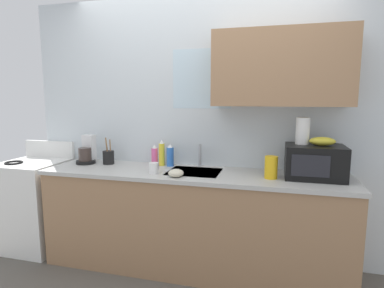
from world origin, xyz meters
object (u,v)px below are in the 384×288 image
at_px(dish_soap_bottle_blue, 170,156).
at_px(cereal_canister, 271,167).
at_px(stove_range, 35,204).
at_px(small_bowl, 176,173).
at_px(microwave, 315,162).
at_px(coffee_maker, 87,153).
at_px(paper_towel_roll, 303,131).
at_px(mug_white, 154,168).
at_px(dish_soap_bottle_yellow, 162,153).
at_px(utensil_crock, 108,157).
at_px(banana_bunch, 322,141).
at_px(dish_soap_bottle_pink, 155,156).

height_order(dish_soap_bottle_blue, cereal_canister, dish_soap_bottle_blue).
xyz_separation_m(stove_range, cereal_canister, (2.37, -0.05, 0.53)).
distance_m(dish_soap_bottle_blue, small_bowl, 0.43).
bearing_deg(microwave, coffee_maker, 178.39).
relative_size(paper_towel_roll, small_bowl, 1.69).
bearing_deg(small_bowl, paper_towel_roll, 16.68).
bearing_deg(dish_soap_bottle_blue, paper_towel_roll, -4.09).
height_order(microwave, mug_white, microwave).
distance_m(dish_soap_bottle_blue, cereal_canister, 0.97).
height_order(mug_white, small_bowl, mug_white).
bearing_deg(dish_soap_bottle_yellow, utensil_crock, -172.49).
bearing_deg(banana_bunch, paper_towel_roll, 161.57).
xyz_separation_m(stove_range, utensil_crock, (0.81, 0.12, 0.51)).
height_order(dish_soap_bottle_pink, cereal_canister, dish_soap_bottle_pink).
height_order(dish_soap_bottle_yellow, mug_white, dish_soap_bottle_yellow).
xyz_separation_m(paper_towel_roll, utensil_crock, (-1.80, 0.02, -0.31)).
bearing_deg(utensil_crock, microwave, -2.15).
relative_size(dish_soap_bottle_blue, dish_soap_bottle_yellow, 0.86).
height_order(paper_towel_roll, coffee_maker, paper_towel_roll).
bearing_deg(stove_range, cereal_canister, -1.29).
bearing_deg(small_bowl, dish_soap_bottle_pink, 131.29).
bearing_deg(cereal_canister, microwave, 16.17).
xyz_separation_m(microwave, mug_white, (-1.32, -0.19, -0.09)).
xyz_separation_m(dish_soap_bottle_pink, cereal_canister, (1.10, -0.24, -0.00)).
xyz_separation_m(banana_bunch, dish_soap_bottle_yellow, (-1.42, 0.14, -0.19)).
height_order(microwave, dish_soap_bottle_pink, microwave).
xyz_separation_m(dish_soap_bottle_blue, cereal_canister, (0.94, -0.23, -0.01)).
bearing_deg(coffee_maker, dish_soap_bottle_blue, 5.11).
height_order(banana_bunch, coffee_maker, banana_bunch).
distance_m(mug_white, utensil_crock, 0.64).
bearing_deg(dish_soap_bottle_blue, banana_bunch, -5.77).
relative_size(coffee_maker, cereal_canister, 1.53).
distance_m(microwave, banana_bunch, 0.18).
distance_m(coffee_maker, small_bowl, 1.08).
xyz_separation_m(stove_range, small_bowl, (1.61, -0.20, 0.47)).
distance_m(stove_range, utensil_crock, 0.97).
xyz_separation_m(paper_towel_roll, mug_white, (-1.22, -0.24, -0.33)).
xyz_separation_m(microwave, cereal_canister, (-0.34, -0.10, -0.04)).
relative_size(banana_bunch, coffee_maker, 0.71).
xyz_separation_m(microwave, dish_soap_bottle_yellow, (-1.37, 0.14, -0.02)).
xyz_separation_m(banana_bunch, paper_towel_roll, (-0.15, 0.05, 0.08)).
distance_m(coffee_maker, dish_soap_bottle_yellow, 0.77).
bearing_deg(stove_range, microwave, 0.95).
distance_m(microwave, small_bowl, 1.13).
bearing_deg(banana_bunch, dish_soap_bottle_blue, 174.23).
distance_m(coffee_maker, dish_soap_bottle_blue, 0.85).
height_order(coffee_maker, utensil_crock, coffee_maker).
bearing_deg(microwave, paper_towel_roll, 152.62).
xyz_separation_m(microwave, utensil_crock, (-1.90, 0.07, -0.07)).
relative_size(cereal_canister, utensil_crock, 0.68).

